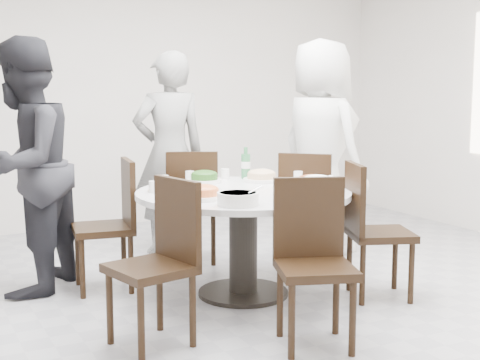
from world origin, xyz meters
name	(u,v)px	position (x,y,z in m)	size (l,w,h in m)	color
floor	(269,301)	(0.00, 0.00, 0.00)	(6.00, 6.00, 0.01)	#A1A1A5
wall_back	(130,93)	(0.00, 3.00, 1.40)	(6.00, 0.01, 2.80)	silver
dining_table	(243,243)	(-0.10, 0.20, 0.38)	(1.50, 1.50, 0.75)	silver
chair_ne	(308,209)	(0.74, 0.66, 0.47)	(0.42, 0.42, 0.95)	black
chair_n	(193,205)	(-0.04, 1.24, 0.47)	(0.42, 0.42, 0.95)	black
chair_nw	(103,226)	(-0.94, 0.78, 0.47)	(0.42, 0.42, 0.95)	black
chair_sw	(150,265)	(-1.00, -0.39, 0.47)	(0.42, 0.42, 0.95)	black
chair_s	(316,265)	(-0.17, -0.82, 0.47)	(0.42, 0.42, 0.95)	black
chair_se	(380,231)	(0.73, -0.27, 0.47)	(0.42, 0.42, 0.95)	black
diner_right	(321,147)	(1.09, 1.02, 0.94)	(0.92, 0.60, 1.88)	silver
diner_middle	(169,153)	(-0.11, 1.59, 0.89)	(0.65, 0.43, 1.78)	black
diner_left	(25,167)	(-1.44, 0.97, 0.91)	(0.88, 0.69, 1.82)	black
dish_greens	(204,178)	(-0.18, 0.69, 0.78)	(0.26, 0.26, 0.07)	white
dish_pale	(261,177)	(0.23, 0.54, 0.79)	(0.28, 0.28, 0.08)	white
dish_orange	(174,188)	(-0.55, 0.36, 0.78)	(0.24, 0.24, 0.06)	white
dish_redbrown	(313,183)	(0.39, 0.07, 0.79)	(0.30, 0.30, 0.08)	white
dish_tofu	(202,194)	(-0.49, 0.01, 0.79)	(0.28, 0.28, 0.07)	white
rice_bowl	(317,189)	(0.22, -0.24, 0.80)	(0.25, 0.25, 0.11)	silver
soup_bowl	(238,199)	(-0.39, -0.28, 0.79)	(0.26, 0.26, 0.08)	white
beverage_bottle	(246,163)	(0.21, 0.75, 0.87)	(0.07, 0.07, 0.25)	#2D7141
tea_cups	(204,175)	(-0.13, 0.81, 0.79)	(0.07, 0.07, 0.08)	white
chopsticks	(205,178)	(-0.09, 0.87, 0.76)	(0.24, 0.04, 0.01)	tan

